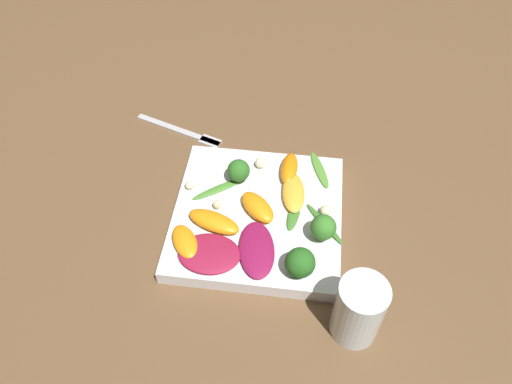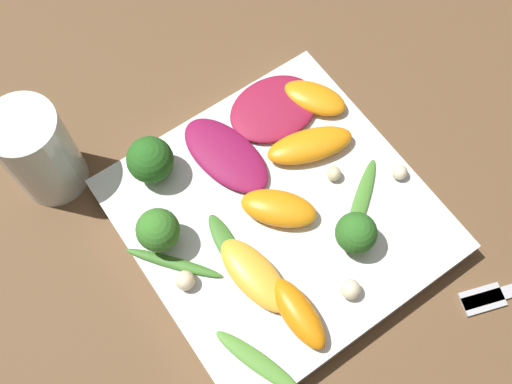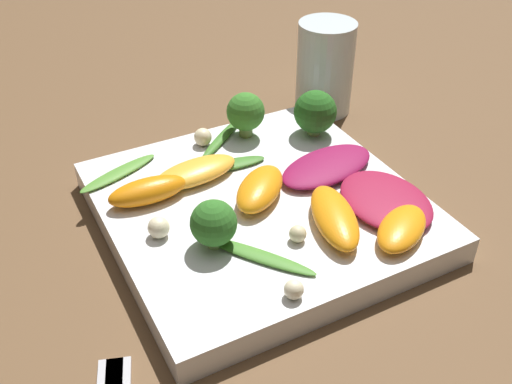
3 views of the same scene
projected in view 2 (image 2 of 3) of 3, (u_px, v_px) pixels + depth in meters
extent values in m
plane|color=brown|center=(277.00, 222.00, 0.54)|extent=(2.40, 2.40, 0.00)
cube|color=white|center=(278.00, 218.00, 0.53)|extent=(0.25, 0.25, 0.02)
cylinder|color=silver|center=(39.00, 153.00, 0.52)|extent=(0.06, 0.06, 0.10)
cube|color=#B2B2B7|center=(483.00, 299.00, 0.51)|extent=(0.04, 0.03, 0.01)
ellipsoid|color=maroon|center=(274.00, 108.00, 0.56)|extent=(0.09, 0.07, 0.01)
ellipsoid|color=maroon|center=(226.00, 155.00, 0.54)|extent=(0.07, 0.10, 0.01)
ellipsoid|color=orange|center=(281.00, 207.00, 0.51)|extent=(0.07, 0.07, 0.02)
ellipsoid|color=orange|center=(299.00, 313.00, 0.48)|extent=(0.03, 0.07, 0.02)
ellipsoid|color=orange|center=(314.00, 98.00, 0.56)|extent=(0.06, 0.07, 0.02)
ellipsoid|color=#FCAD33|center=(255.00, 275.00, 0.49)|extent=(0.04, 0.08, 0.02)
ellipsoid|color=orange|center=(310.00, 145.00, 0.54)|extent=(0.09, 0.06, 0.02)
cylinder|color=#7A9E51|center=(161.00, 237.00, 0.50)|extent=(0.01, 0.01, 0.02)
sphere|color=#387A28|center=(158.00, 230.00, 0.49)|extent=(0.04, 0.04, 0.04)
cylinder|color=#84AD5B|center=(353.00, 239.00, 0.51)|extent=(0.01, 0.01, 0.01)
sphere|color=#2D6B23|center=(356.00, 233.00, 0.49)|extent=(0.04, 0.04, 0.04)
cylinder|color=#84AD5B|center=(153.00, 169.00, 0.53)|extent=(0.01, 0.01, 0.01)
sphere|color=#26601E|center=(150.00, 160.00, 0.52)|extent=(0.04, 0.04, 0.04)
ellipsoid|color=#3D7528|center=(227.00, 245.00, 0.51)|extent=(0.02, 0.06, 0.00)
ellipsoid|color=#518E33|center=(257.00, 361.00, 0.47)|extent=(0.04, 0.08, 0.00)
ellipsoid|color=#47842D|center=(360.00, 204.00, 0.52)|extent=(0.08, 0.07, 0.00)
ellipsoid|color=#3D7528|center=(174.00, 263.00, 0.50)|extent=(0.06, 0.07, 0.01)
sphere|color=beige|center=(185.00, 280.00, 0.49)|extent=(0.02, 0.02, 0.02)
sphere|color=beige|center=(332.00, 172.00, 0.53)|extent=(0.01, 0.01, 0.01)
sphere|color=beige|center=(400.00, 172.00, 0.53)|extent=(0.01, 0.01, 0.01)
sphere|color=beige|center=(350.00, 289.00, 0.49)|extent=(0.02, 0.02, 0.02)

